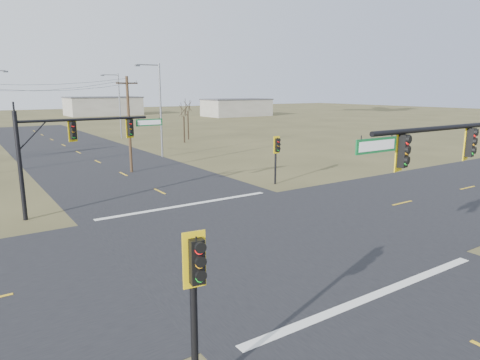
# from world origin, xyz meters

# --- Properties ---
(ground) EXTENTS (320.00, 320.00, 0.00)m
(ground) POSITION_xyz_m (0.00, 0.00, 0.00)
(ground) COLOR brown
(ground) RESTS_ON ground
(road_ew) EXTENTS (160.00, 14.00, 0.02)m
(road_ew) POSITION_xyz_m (0.00, 0.00, 0.01)
(road_ew) COLOR black
(road_ew) RESTS_ON ground
(road_ns) EXTENTS (14.00, 160.00, 0.02)m
(road_ns) POSITION_xyz_m (0.00, 0.00, 0.01)
(road_ns) COLOR black
(road_ns) RESTS_ON ground
(stop_bar_near) EXTENTS (12.00, 0.40, 0.01)m
(stop_bar_near) POSITION_xyz_m (0.00, -7.50, 0.03)
(stop_bar_near) COLOR silver
(stop_bar_near) RESTS_ON road_ns
(stop_bar_far) EXTENTS (12.00, 0.40, 0.01)m
(stop_bar_far) POSITION_xyz_m (0.00, 7.50, 0.03)
(stop_bar_far) COLOR silver
(stop_bar_far) RESTS_ON road_ns
(mast_arm_near) EXTENTS (10.33, 0.51, 6.68)m
(mast_arm_near) POSITION_xyz_m (3.85, -8.37, 4.88)
(mast_arm_near) COLOR black
(mast_arm_near) RESTS_ON ground
(mast_arm_far) EXTENTS (8.82, 0.54, 6.22)m
(mast_arm_far) POSITION_xyz_m (-6.01, 9.87, 4.52)
(mast_arm_far) COLOR black
(mast_arm_far) RESTS_ON ground
(pedestal_signal_ne) EXTENTS (0.59, 0.50, 3.84)m
(pedestal_signal_ne) POSITION_xyz_m (8.70, 9.18, 2.85)
(pedestal_signal_ne) COLOR black
(pedestal_signal_ne) RESTS_ON ground
(pedestal_signal_sw) EXTENTS (0.61, 0.53, 4.30)m
(pedestal_signal_sw) POSITION_xyz_m (-7.93, -8.60, 3.15)
(pedestal_signal_sw) COLOR black
(pedestal_signal_sw) RESTS_ON ground
(utility_pole_near) EXTENTS (2.06, 0.52, 8.51)m
(utility_pole_near) POSITION_xyz_m (0.92, 20.44, 4.46)
(utility_pole_near) COLOR #442F1D
(utility_pole_near) RESTS_ON ground
(streetlight_a) EXTENTS (2.83, 0.42, 10.10)m
(streetlight_a) POSITION_xyz_m (6.66, 27.14, 5.67)
(streetlight_a) COLOR slate
(streetlight_a) RESTS_ON ground
(streetlight_b) EXTENTS (2.70, 0.31, 9.69)m
(streetlight_b) POSITION_xyz_m (9.12, 48.06, 5.44)
(streetlight_b) COLOR slate
(streetlight_b) RESTS_ON ground
(bare_tree_c) EXTENTS (3.24, 3.24, 5.87)m
(bare_tree_c) POSITION_xyz_m (14.93, 37.75, 4.61)
(bare_tree_c) COLOR black
(bare_tree_c) RESTS_ON ground
(bare_tree_d) EXTENTS (3.17, 3.17, 6.35)m
(bare_tree_d) POSITION_xyz_m (17.20, 40.94, 5.11)
(bare_tree_d) COLOR black
(bare_tree_d) RESTS_ON ground
(warehouse_mid) EXTENTS (20.00, 12.00, 5.00)m
(warehouse_mid) POSITION_xyz_m (25.00, 110.00, 2.50)
(warehouse_mid) COLOR #A29D90
(warehouse_mid) RESTS_ON ground
(warehouse_right) EXTENTS (18.00, 10.00, 4.50)m
(warehouse_right) POSITION_xyz_m (55.00, 85.00, 2.25)
(warehouse_right) COLOR #A29D90
(warehouse_right) RESTS_ON ground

